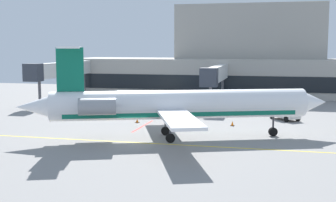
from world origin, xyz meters
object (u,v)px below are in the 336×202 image
object	(u,v)px
regional_jet	(175,105)
baggage_tug	(283,111)
pushback_tractor	(179,109)
fuel_tank	(133,97)
belt_loader	(133,108)

from	to	relation	value
regional_jet	baggage_tug	size ratio (longest dim) A/B	7.01
baggage_tug	pushback_tractor	size ratio (longest dim) A/B	1.18
regional_jet	fuel_tank	world-z (taller)	regional_jet
regional_jet	baggage_tug	xyz separation A→B (m)	(10.44, 15.00, -2.39)
belt_loader	fuel_tank	world-z (taller)	fuel_tank
regional_jet	pushback_tractor	distance (m)	14.92
belt_loader	regional_jet	bearing A→B (deg)	-57.42
regional_jet	belt_loader	size ratio (longest dim) A/B	7.13
belt_loader	baggage_tug	bearing A→B (deg)	1.75
regional_jet	belt_loader	distance (m)	17.27
regional_jet	belt_loader	xyz separation A→B (m)	(-9.20, 14.40, -2.47)
regional_jet	pushback_tractor	size ratio (longest dim) A/B	8.25
pushback_tractor	fuel_tank	world-z (taller)	pushback_tractor
pushback_tractor	fuel_tank	distance (m)	13.49
pushback_tractor	fuel_tank	xyz separation A→B (m)	(-9.52, 9.56, 0.27)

